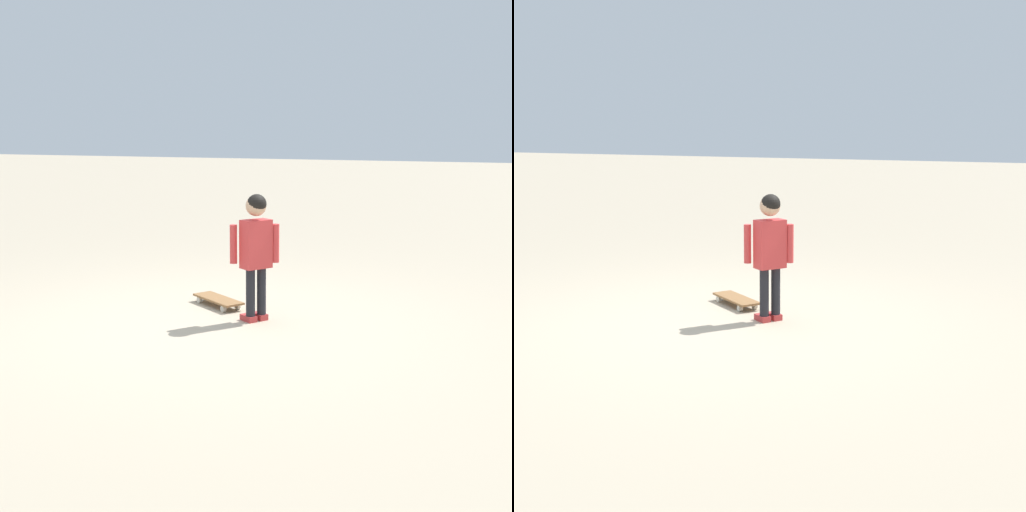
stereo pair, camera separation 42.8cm
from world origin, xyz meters
The scene contains 3 objects.
ground_plane centered at (0.00, 0.00, 0.00)m, with size 50.00×50.00×0.00m, color tan.
child_person centered at (-0.24, 0.30, 0.66)m, with size 0.28×0.37×1.06m.
skateboard centered at (-0.60, -0.18, 0.06)m, with size 0.49×0.57×0.07m.
Camera 2 is at (5.24, 2.58, 1.65)m, focal length 51.68 mm.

